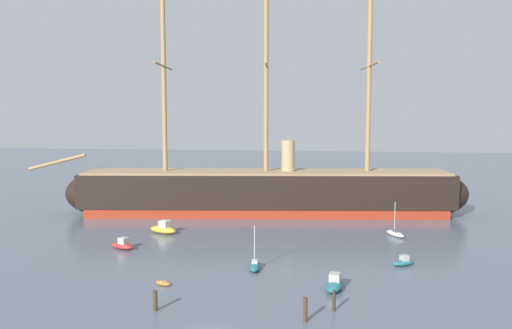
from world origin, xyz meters
name	(u,v)px	position (x,y,z in m)	size (l,w,h in m)	color
tall_ship	(266,191)	(-1.08, 51.53, 4.05)	(77.25, 19.28, 37.18)	maroon
dinghy_foreground_left	(163,283)	(-7.63, 11.74, 0.22)	(2.03, 1.49, 0.44)	orange
motorboat_foreground_right	(334,284)	(10.20, 12.53, 0.59)	(2.27, 4.19, 1.67)	#236670
sailboat_near_centre	(255,266)	(1.19, 18.54, 0.43)	(1.63, 4.08, 5.17)	#236670
motorboat_mid_left	(122,245)	(-17.33, 25.35, 0.55)	(4.02, 3.00, 1.56)	#B22D28
motorboat_mid_right	(403,262)	(18.42, 22.21, 0.43)	(3.16, 2.46, 1.23)	#236670
motorboat_alongside_bow	(163,229)	(-14.64, 34.82, 0.69)	(5.06, 3.72, 1.96)	gold
sailboat_alongside_stern	(395,233)	(19.43, 37.32, 0.42)	(2.92, 3.94, 5.04)	silver
dinghy_far_left	(120,204)	(-29.89, 56.74, 0.22)	(1.39, 2.05, 0.44)	orange
dinghy_distant_centre	(295,202)	(3.52, 62.48, 0.30)	(1.77, 2.70, 0.59)	orange
mooring_piling_nearest	(305,310)	(7.54, 3.78, 1.09)	(0.38, 0.38, 2.18)	#423323
mooring_piling_left_pair	(334,301)	(10.06, 6.68, 0.95)	(0.31, 0.31, 1.90)	#382B1E
mooring_piling_right_pair	(155,301)	(-6.18, 4.67, 0.94)	(0.40, 0.40, 1.89)	#423323
seagull_in_flight	(294,169)	(5.17, 26.34, 10.85)	(1.18, 0.41, 0.13)	silver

